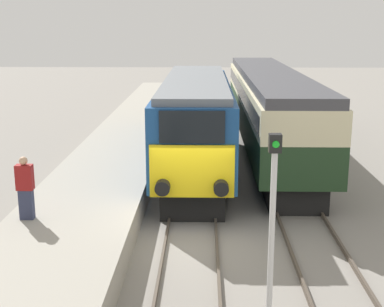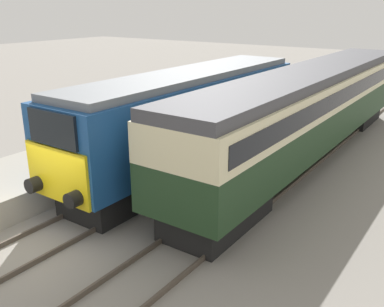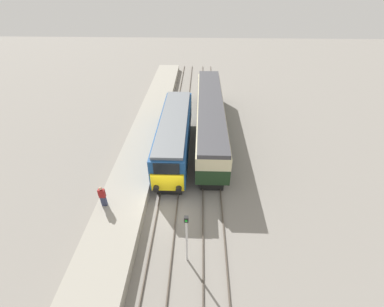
{
  "view_description": "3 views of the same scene",
  "coord_description": "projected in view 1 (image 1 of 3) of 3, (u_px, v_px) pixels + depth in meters",
  "views": [
    {
      "loc": [
        0.35,
        -14.07,
        6.01
      ],
      "look_at": [
        0.0,
        0.96,
        2.31
      ],
      "focal_mm": 50.0,
      "sensor_mm": 36.0,
      "label": 1
    },
    {
      "loc": [
        9.31,
        -5.89,
        6.2
      ],
      "look_at": [
        1.7,
        4.96,
        1.6
      ],
      "focal_mm": 40.0,
      "sensor_mm": 36.0,
      "label": 2
    },
    {
      "loc": [
        2.31,
        -13.25,
        14.67
      ],
      "look_at": [
        1.7,
        4.96,
        1.6
      ],
      "focal_mm": 24.0,
      "sensor_mm": 36.0,
      "label": 3
    }
  ],
  "objects": [
    {
      "name": "passenger_carriage",
      "position": [
        269.0,
        102.0,
        25.28
      ],
      "size": [
        2.75,
        18.94,
        3.82
      ],
      "color": "black",
      "rests_on": "ground_plane"
    },
    {
      "name": "rails_near_track",
      "position": [
        195.0,
        186.0,
        19.94
      ],
      "size": [
        1.51,
        60.0,
        0.14
      ],
      "color": "#4C4238",
      "rests_on": "ground_plane"
    },
    {
      "name": "platform_left",
      "position": [
        119.0,
        157.0,
        22.85
      ],
      "size": [
        3.5,
        50.0,
        0.86
      ],
      "color": "#9E998C",
      "rests_on": "ground_plane"
    },
    {
      "name": "rails_far_track",
      "position": [
        286.0,
        187.0,
        19.87
      ],
      "size": [
        1.5,
        60.0,
        0.14
      ],
      "color": "#4C4238",
      "rests_on": "ground_plane"
    },
    {
      "name": "ground_plane",
      "position": [
        191.0,
        241.0,
        15.11
      ],
      "size": [
        120.0,
        120.0,
        0.0
      ],
      "primitive_type": "plane",
      "color": "gray"
    },
    {
      "name": "person_on_platform",
      "position": [
        25.0,
        188.0,
        14.22
      ],
      "size": [
        0.44,
        0.26,
        1.73
      ],
      "color": "#2D334C",
      "rests_on": "platform_left"
    },
    {
      "name": "signal_post",
      "position": [
        272.0,
        214.0,
        10.48
      ],
      "size": [
        0.24,
        0.28,
        3.96
      ],
      "color": "silver",
      "rests_on": "ground_plane"
    },
    {
      "name": "locomotive",
      "position": [
        196.0,
        121.0,
        21.6
      ],
      "size": [
        2.7,
        13.03,
        3.87
      ],
      "color": "black",
      "rests_on": "ground_plane"
    }
  ]
}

